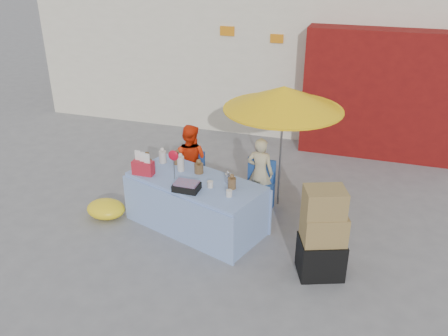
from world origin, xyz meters
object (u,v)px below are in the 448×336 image
(vendor_orange, at_px, (190,161))
(chair_right, at_px, (257,196))
(market_table, at_px, (196,203))
(chair_left, at_px, (188,185))
(umbrella, at_px, (284,98))
(vendor_beige, at_px, (260,173))
(box_stack, at_px, (322,236))

(vendor_orange, bearing_deg, chair_right, 177.02)
(market_table, relative_size, chair_left, 2.78)
(umbrella, bearing_deg, market_table, -135.22)
(market_table, bearing_deg, umbrella, 63.71)
(vendor_orange, relative_size, vendor_beige, 1.07)
(umbrella, bearing_deg, chair_left, -169.60)
(chair_right, relative_size, vendor_orange, 0.64)
(market_table, height_order, vendor_orange, vendor_orange)
(vendor_beige, relative_size, box_stack, 0.95)
(box_stack, bearing_deg, umbrella, 118.63)
(market_table, xyz_separation_m, umbrella, (1.10, 1.09, 1.47))
(chair_left, relative_size, umbrella, 0.41)
(chair_right, distance_m, vendor_orange, 1.32)
(market_table, distance_m, umbrella, 2.13)
(umbrella, relative_size, box_stack, 1.60)
(chair_left, xyz_separation_m, chair_right, (1.25, 0.00, 0.00))
(umbrella, bearing_deg, chair_right, -136.46)
(market_table, distance_m, chair_right, 1.15)
(market_table, relative_size, vendor_beige, 1.90)
(chair_left, distance_m, box_stack, 2.87)
(vendor_beige, height_order, box_stack, box_stack)
(vendor_orange, relative_size, umbrella, 0.64)
(chair_left, distance_m, chair_right, 1.25)
(market_table, height_order, box_stack, box_stack)
(market_table, xyz_separation_m, vendor_orange, (-0.45, 0.94, 0.24))
(chair_right, distance_m, umbrella, 1.69)
(chair_right, height_order, umbrella, umbrella)
(umbrella, distance_m, box_stack, 2.32)
(vendor_orange, distance_m, box_stack, 2.92)
(chair_right, bearing_deg, chair_left, -176.86)
(chair_left, height_order, vendor_orange, vendor_orange)
(chair_right, height_order, box_stack, box_stack)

